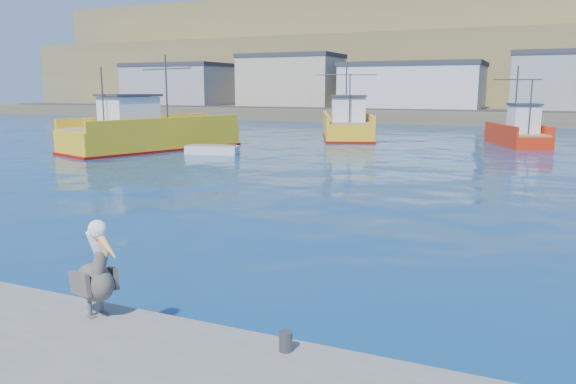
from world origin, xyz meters
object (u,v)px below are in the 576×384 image
object	(u,v)px
trawler_yellow_a	(150,134)
pelican	(96,275)
trawler_yellow_b	(347,126)
boat_orange	(518,133)
skiff_left	(212,151)

from	to	relation	value
trawler_yellow_a	pelican	xyz separation A→B (m)	(18.32, -25.05, 0.11)
trawler_yellow_b	boat_orange	world-z (taller)	trawler_yellow_b
trawler_yellow_b	boat_orange	distance (m)	13.96
boat_orange	pelican	bearing A→B (deg)	-97.52
trawler_yellow_a	boat_orange	size ratio (longest dim) A/B	1.77
trawler_yellow_a	skiff_left	xyz separation A→B (m)	(5.35, -0.47, -0.87)
trawler_yellow_a	boat_orange	xyz separation A→B (m)	(23.43, 13.68, -0.14)
trawler_yellow_b	skiff_left	size ratio (longest dim) A/B	3.29
trawler_yellow_a	skiff_left	size ratio (longest dim) A/B	3.70
boat_orange	trawler_yellow_b	bearing A→B (deg)	175.15
trawler_yellow_b	skiff_left	distance (m)	15.91
boat_orange	pelican	world-z (taller)	boat_orange
trawler_yellow_a	trawler_yellow_b	xyz separation A→B (m)	(9.52, 14.86, -0.08)
skiff_left	pelican	world-z (taller)	pelican
boat_orange	trawler_yellow_a	bearing A→B (deg)	-149.73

